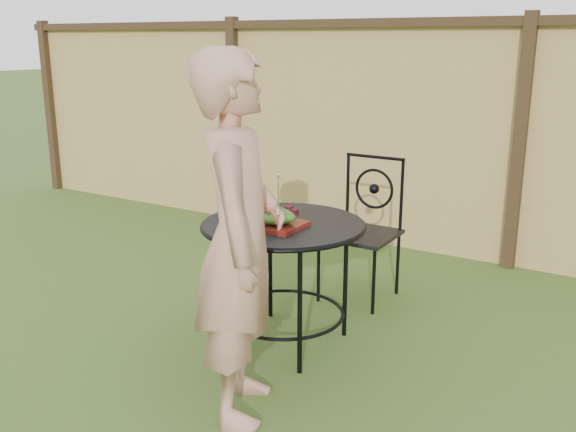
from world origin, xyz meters
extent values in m
plane|color=#274B18|center=(0.00, 0.00, 0.00)|extent=(60.00, 60.00, 0.00)
cube|color=#E2BB6F|center=(0.00, 2.20, 0.90)|extent=(8.00, 0.05, 1.80)
cube|color=black|center=(0.00, 2.15, 1.83)|extent=(8.00, 0.07, 0.07)
cube|color=black|center=(-3.90, 2.15, 0.95)|extent=(0.09, 0.09, 1.90)
cube|color=black|center=(-1.30, 2.15, 0.95)|extent=(0.09, 0.09, 1.90)
cube|color=black|center=(1.30, 2.15, 0.95)|extent=(0.09, 0.09, 1.90)
cylinder|color=black|center=(0.49, 0.16, 0.71)|extent=(0.90, 0.90, 0.02)
torus|color=black|center=(0.49, 0.16, 0.71)|extent=(0.92, 0.92, 0.02)
torus|color=black|center=(0.49, 0.16, 0.18)|extent=(0.70, 0.70, 0.02)
cylinder|color=black|center=(0.75, 0.42, 0.35)|extent=(0.03, 0.03, 0.71)
cylinder|color=black|center=(0.23, 0.42, 0.35)|extent=(0.03, 0.03, 0.71)
cylinder|color=black|center=(0.23, -0.10, 0.35)|extent=(0.03, 0.03, 0.71)
cylinder|color=black|center=(0.75, -0.10, 0.35)|extent=(0.03, 0.03, 0.71)
cube|color=black|center=(0.57, 0.99, 0.45)|extent=(0.46, 0.46, 0.03)
cylinder|color=black|center=(0.57, 1.20, 0.94)|extent=(0.42, 0.02, 0.02)
torus|color=black|center=(0.57, 1.20, 0.72)|extent=(0.28, 0.02, 0.28)
cylinder|color=black|center=(0.37, 0.79, 0.22)|extent=(0.02, 0.02, 0.44)
cylinder|color=black|center=(0.77, 0.79, 0.22)|extent=(0.02, 0.02, 0.44)
cylinder|color=black|center=(0.37, 1.19, 0.22)|extent=(0.02, 0.02, 0.44)
cylinder|color=black|center=(0.77, 1.19, 0.22)|extent=(0.02, 0.02, 0.44)
cylinder|color=black|center=(0.37, 1.20, 0.70)|extent=(0.02, 0.02, 0.50)
cylinder|color=black|center=(0.77, 1.20, 0.70)|extent=(0.02, 0.02, 0.50)
imported|color=tan|center=(0.69, -0.53, 0.84)|extent=(0.65, 0.73, 1.68)
cube|color=#4C0A0D|center=(0.51, 0.06, 0.74)|extent=(0.27, 0.27, 0.02)
ellipsoid|color=#235614|center=(0.51, 0.06, 0.79)|extent=(0.21, 0.21, 0.08)
cylinder|color=silver|center=(0.52, 0.06, 0.92)|extent=(0.01, 0.01, 0.18)
cylinder|color=#0B6789|center=(0.13, 0.09, 0.79)|extent=(0.08, 0.08, 0.14)
camera|label=1|loc=(2.30, -2.74, 1.71)|focal=40.00mm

